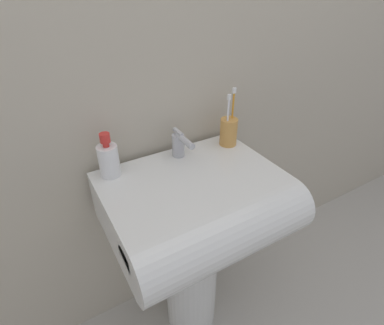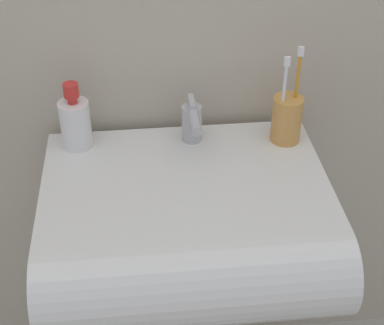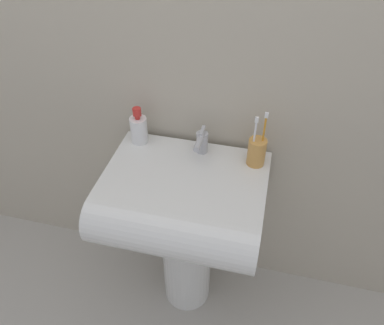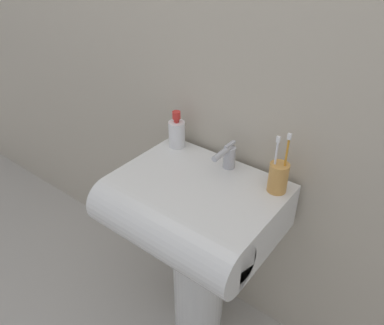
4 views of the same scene
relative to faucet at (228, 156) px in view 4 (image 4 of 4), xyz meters
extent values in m
plane|color=#ADA89E|center=(-0.03, -0.13, -0.83)|extent=(6.00, 6.00, 0.00)
cube|color=#B7AD99|center=(-0.03, 0.11, 0.37)|extent=(5.00, 0.05, 2.40)
cylinder|color=white|center=(-0.03, -0.13, -0.53)|extent=(0.21, 0.21, 0.60)
cube|color=white|center=(-0.03, -0.13, -0.14)|extent=(0.58, 0.38, 0.18)
cylinder|color=white|center=(-0.03, -0.32, -0.14)|extent=(0.58, 0.18, 0.18)
cylinder|color=#B7B7BC|center=(0.00, 0.01, -0.01)|extent=(0.04, 0.04, 0.08)
cylinder|color=#B7B7BC|center=(0.00, -0.04, 0.03)|extent=(0.02, 0.10, 0.02)
cube|color=#B7B7BC|center=(0.00, 0.01, 0.04)|extent=(0.01, 0.06, 0.01)
cylinder|color=#D19347|center=(0.20, -0.01, 0.00)|extent=(0.07, 0.07, 0.10)
cylinder|color=white|center=(0.19, -0.02, 0.05)|extent=(0.01, 0.01, 0.17)
cube|color=white|center=(0.19, -0.02, 0.14)|extent=(0.01, 0.01, 0.02)
cylinder|color=orange|center=(0.22, -0.01, 0.06)|extent=(0.01, 0.01, 0.19)
cube|color=white|center=(0.22, -0.01, 0.16)|extent=(0.01, 0.01, 0.02)
cylinder|color=white|center=(-0.25, 0.01, 0.00)|extent=(0.07, 0.07, 0.11)
cylinder|color=red|center=(-0.25, 0.01, 0.06)|extent=(0.02, 0.02, 0.01)
cylinder|color=red|center=(-0.25, 0.01, 0.08)|extent=(0.03, 0.03, 0.03)
camera|label=1|loc=(-0.43, -0.82, 0.51)|focal=28.00mm
camera|label=2|loc=(-0.11, -1.06, 0.68)|focal=55.00mm
camera|label=3|loc=(0.22, -1.07, 0.85)|focal=35.00mm
camera|label=4|loc=(0.59, -0.98, 0.71)|focal=35.00mm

